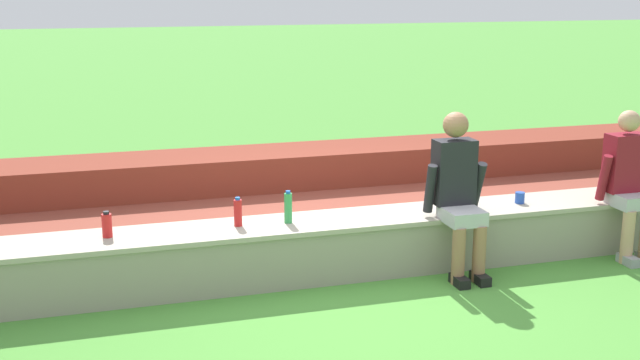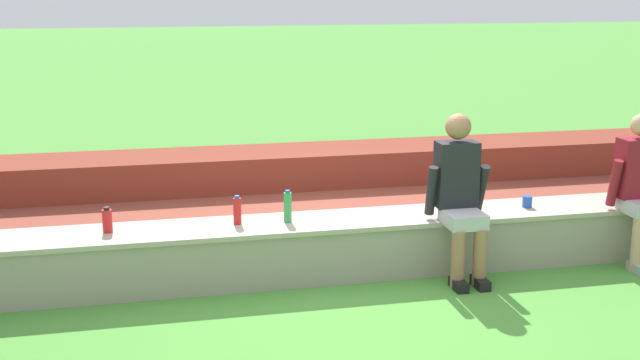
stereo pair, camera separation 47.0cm
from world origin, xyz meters
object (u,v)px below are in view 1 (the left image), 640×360
object	(u,v)px
water_bottle_mid_left	(238,212)
plastic_cup_right_end	(520,198)
person_right_of_center	(629,181)
water_bottle_near_left	(107,225)
person_center	(458,191)
water_bottle_mid_right	(288,208)

from	to	relation	value
water_bottle_mid_left	plastic_cup_right_end	bearing A→B (deg)	-0.91
person_right_of_center	plastic_cup_right_end	world-z (taller)	person_right_of_center
person_right_of_center	water_bottle_mid_left	xyz separation A→B (m)	(-3.46, 0.35, -0.10)
water_bottle_near_left	plastic_cup_right_end	distance (m)	3.60
person_center	water_bottle_mid_right	size ratio (longest dim) A/B	5.04
person_center	person_right_of_center	size ratio (longest dim) A/B	1.04
water_bottle_mid_right	water_bottle_near_left	size ratio (longest dim) A/B	1.31
water_bottle_mid_right	plastic_cup_right_end	distance (m)	2.15
person_right_of_center	water_bottle_mid_right	distance (m)	3.07
person_center	person_right_of_center	xyz separation A→B (m)	(1.66, -0.03, -0.03)
water_bottle_mid_right	person_center	bearing A→B (deg)	-11.49
water_bottle_near_left	plastic_cup_right_end	bearing A→B (deg)	-0.67
water_bottle_mid_right	water_bottle_mid_left	world-z (taller)	water_bottle_mid_right
water_bottle_near_left	water_bottle_mid_left	distance (m)	1.03
water_bottle_near_left	plastic_cup_right_end	xyz separation A→B (m)	(3.60, -0.04, -0.05)
person_center	plastic_cup_right_end	bearing A→B (deg)	20.06
person_right_of_center	plastic_cup_right_end	xyz separation A→B (m)	(-0.90, 0.31, -0.16)
person_center	person_right_of_center	bearing A→B (deg)	-1.11
person_right_of_center	plastic_cup_right_end	size ratio (longest dim) A/B	13.19
water_bottle_near_left	person_center	bearing A→B (deg)	-6.37
water_bottle_mid_right	water_bottle_near_left	world-z (taller)	water_bottle_mid_right
person_center	water_bottle_mid_left	world-z (taller)	person_center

